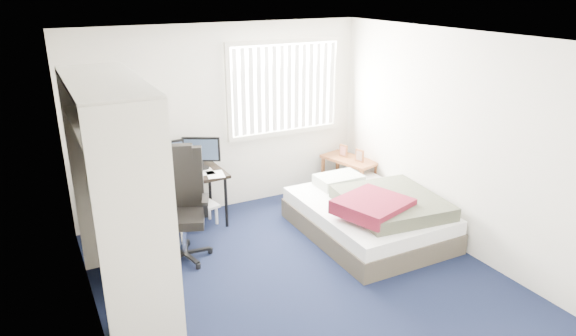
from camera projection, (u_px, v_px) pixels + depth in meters
The scene contains 10 objects.
ground at pixel (297, 276), 5.51m from camera, with size 4.20×4.20×0.00m, color black.
room_shell at pixel (298, 142), 4.99m from camera, with size 4.20×4.20×4.20m.
window_assembly at pixel (285, 88), 7.05m from camera, with size 1.72×0.09×1.32m.
closet at pixel (118, 177), 4.54m from camera, with size 0.64×1.84×2.22m.
desk at pixel (166, 174), 6.32m from camera, with size 1.47×0.73×1.17m.
office_chair at pixel (182, 216), 5.79m from camera, with size 0.77×0.77×1.29m.
footstool at pixel (204, 209), 6.62m from camera, with size 0.38×0.33×0.27m.
nightstand at pixel (349, 163), 7.47m from camera, with size 0.61×0.89×0.74m.
bed at pixel (371, 215), 6.32m from camera, with size 1.47×1.92×0.64m.
pine_box at pixel (144, 312), 4.64m from camera, with size 0.43×0.32×0.32m, color tan.
Camera 1 is at (-2.30, -4.19, 2.98)m, focal length 32.00 mm.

